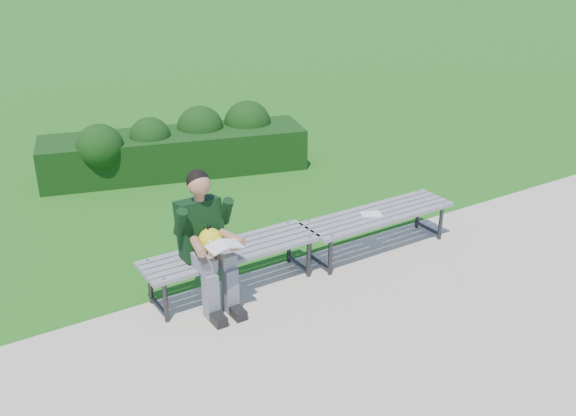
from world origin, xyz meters
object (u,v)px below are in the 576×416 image
at_px(seated_boy, 206,237).
at_px(bench_right, 378,217).
at_px(bench_left, 232,254).
at_px(paper_sheet, 371,214).
at_px(hedge, 179,146).

bearing_deg(seated_boy, bench_right, 0.18).
bearing_deg(bench_right, bench_left, 177.21).
bearing_deg(seated_boy, bench_left, 17.18).
bearing_deg(seated_boy, paper_sheet, 0.19).
height_order(hedge, bench_right, hedge).
relative_size(hedge, paper_sheet, 14.87).
height_order(bench_right, seated_boy, seated_boy).
bearing_deg(bench_left, hedge, 74.66).
height_order(bench_left, bench_right, same).
distance_m(bench_left, paper_sheet, 1.67).
bearing_deg(hedge, paper_sheet, -78.82).
height_order(hedge, bench_left, hedge).
bearing_deg(hedge, bench_right, -77.29).
relative_size(bench_right, seated_boy, 1.37).
xyz_separation_m(hedge, bench_left, (-0.96, -3.50, 0.02)).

